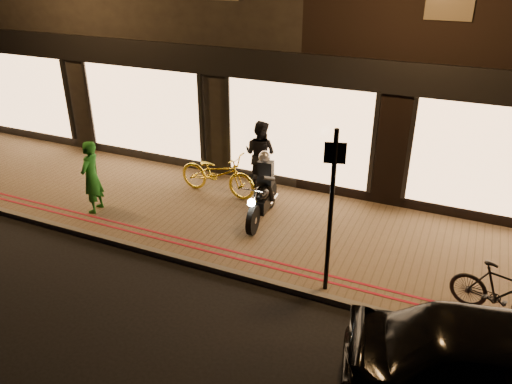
# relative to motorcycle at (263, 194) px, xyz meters

# --- Properties ---
(ground) EXTENTS (90.00, 90.00, 0.00)m
(ground) POSITION_rel_motorcycle_xyz_m (0.13, -2.16, -0.73)
(ground) COLOR black
(ground) RESTS_ON ground
(sidewalk) EXTENTS (50.00, 4.00, 0.12)m
(sidewalk) POSITION_rel_motorcycle_xyz_m (0.13, -0.16, -0.67)
(sidewalk) COLOR brown
(sidewalk) RESTS_ON ground
(kerb_stone) EXTENTS (50.00, 0.14, 0.12)m
(kerb_stone) POSITION_rel_motorcycle_xyz_m (0.13, -2.11, -0.67)
(kerb_stone) COLOR #59544C
(kerb_stone) RESTS_ON ground
(red_kerb_lines) EXTENTS (50.00, 0.26, 0.01)m
(red_kerb_lines) POSITION_rel_motorcycle_xyz_m (0.13, -1.61, -0.61)
(red_kerb_lines) COLOR maroon
(red_kerb_lines) RESTS_ON sidewalk
(building_row) EXTENTS (48.00, 10.11, 8.50)m
(building_row) POSITION_rel_motorcycle_xyz_m (0.13, 6.83, 3.51)
(building_row) COLOR black
(building_row) RESTS_ON ground
(motorcycle) EXTENTS (0.62, 1.94, 1.59)m
(motorcycle) POSITION_rel_motorcycle_xyz_m (0.00, 0.00, 0.00)
(motorcycle) COLOR black
(motorcycle) RESTS_ON sidewalk
(sign_post) EXTENTS (0.34, 0.13, 3.00)m
(sign_post) POSITION_rel_motorcycle_xyz_m (2.06, -1.91, 1.06)
(sign_post) COLOR black
(sign_post) RESTS_ON sidewalk
(bicycle_gold) EXTENTS (2.08, 0.81, 1.08)m
(bicycle_gold) POSITION_rel_motorcycle_xyz_m (-1.53, 0.73, -0.08)
(bicycle_gold) COLOR yellow
(bicycle_gold) RESTS_ON sidewalk
(bicycle_dark) EXTENTS (1.69, 0.88, 0.98)m
(bicycle_dark) POSITION_rel_motorcycle_xyz_m (4.86, -1.52, -0.13)
(bicycle_dark) COLOR black
(bicycle_dark) RESTS_ON sidewalk
(person_green) EXTENTS (0.51, 0.68, 1.70)m
(person_green) POSITION_rel_motorcycle_xyz_m (-3.70, -1.22, 0.23)
(person_green) COLOR #1B671F
(person_green) RESTS_ON sidewalk
(person_dark) EXTENTS (0.91, 0.75, 1.74)m
(person_dark) POSITION_rel_motorcycle_xyz_m (-0.77, 1.59, 0.25)
(person_dark) COLOR black
(person_dark) RESTS_ON sidewalk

